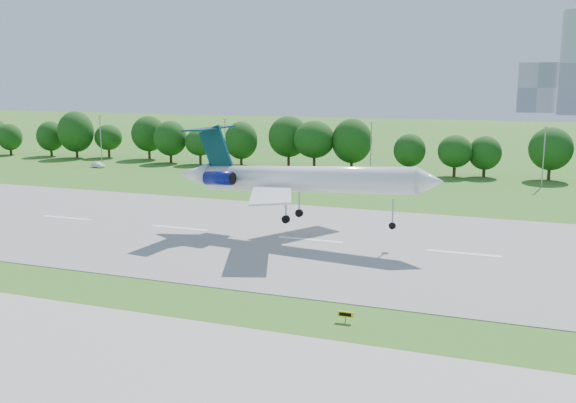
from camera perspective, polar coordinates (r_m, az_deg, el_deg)
The scene contains 8 objects.
ground at distance 74.52m, azimuth -19.24°, elevation -6.41°, with size 600.00×600.00×0.00m, color #2A631A.
runway at distance 94.36m, azimuth -9.63°, elevation -2.36°, with size 400.00×45.00×0.08m, color gray.
tree_line at distance 154.36m, azimuth 2.76°, elevation 5.18°, with size 288.40×8.40×10.40m.
light_poles at distance 145.70m, azimuth 0.63°, elevation 4.92°, with size 175.90×0.25×12.19m.
airliner at distance 85.65m, azimuth 0.48°, elevation 2.11°, with size 37.88×27.48×12.52m.
taxi_sign_right at distance 58.02m, azimuth 5.13°, elevation -9.96°, with size 1.45×0.20×1.02m.
service_vehicle_a at distance 164.39m, azimuth -16.54°, elevation 3.15°, with size 1.39×3.98×1.31m, color white.
service_vehicle_b at distance 147.29m, azimuth -1.17°, elevation 2.73°, with size 1.43×3.55×1.21m, color white.
Camera 1 is at (46.11, -54.54, 21.28)m, focal length 40.00 mm.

